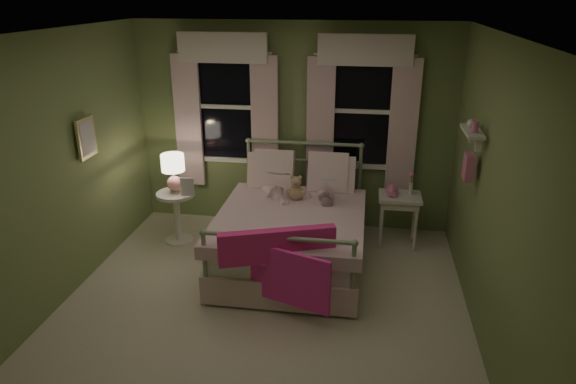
% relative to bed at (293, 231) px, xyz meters
% --- Properties ---
extents(room_shell, '(4.20, 4.20, 4.20)m').
position_rel_bed_xyz_m(room_shell, '(-0.16, -1.01, 0.92)').
color(room_shell, silver).
rests_on(room_shell, ground).
extents(bed, '(1.58, 2.04, 1.18)m').
position_rel_bed_xyz_m(bed, '(0.00, 0.00, 0.00)').
color(bed, white).
rests_on(bed, ground).
extents(pink_throw, '(1.07, 0.50, 0.71)m').
position_rel_bed_xyz_m(pink_throw, '(-0.00, -1.03, 0.23)').
color(pink_throw, '#E72D86').
rests_on(pink_throw, bed).
extents(child_left, '(0.36, 0.31, 0.83)m').
position_rel_bed_xyz_m(child_left, '(-0.28, 0.42, 0.60)').
color(child_left, '#F7D1DD').
rests_on(child_left, bed).
extents(child_right, '(0.38, 0.33, 0.68)m').
position_rel_bed_xyz_m(child_right, '(0.28, 0.42, 0.52)').
color(child_right, '#F7D1DD').
rests_on(child_right, bed).
extents(book_left, '(0.21, 0.13, 0.26)m').
position_rel_bed_xyz_m(book_left, '(-0.28, 0.17, 0.58)').
color(book_left, beige).
rests_on(book_left, child_left).
extents(book_right, '(0.21, 0.13, 0.26)m').
position_rel_bed_xyz_m(book_right, '(0.28, 0.17, 0.54)').
color(book_right, beige).
rests_on(book_right, child_right).
extents(teddy_bear, '(0.23, 0.18, 0.30)m').
position_rel_bed_xyz_m(teddy_bear, '(-0.00, 0.26, 0.41)').
color(teddy_bear, tan).
rests_on(teddy_bear, bed).
extents(nightstand_left, '(0.46, 0.46, 0.65)m').
position_rel_bed_xyz_m(nightstand_left, '(-1.48, 0.30, 0.03)').
color(nightstand_left, white).
rests_on(nightstand_left, ground).
extents(table_lamp, '(0.27, 0.27, 0.45)m').
position_rel_bed_xyz_m(table_lamp, '(-1.48, 0.30, 0.57)').
color(table_lamp, pink).
rests_on(table_lamp, nightstand_left).
extents(book_nightstand, '(0.19, 0.24, 0.02)m').
position_rel_bed_xyz_m(book_nightstand, '(-1.38, 0.22, 0.27)').
color(book_nightstand, beige).
rests_on(book_nightstand, nightstand_left).
extents(nightstand_right, '(0.50, 0.40, 0.64)m').
position_rel_bed_xyz_m(nightstand_right, '(1.20, 0.63, 0.17)').
color(nightstand_right, white).
rests_on(nightstand_right, ground).
extents(pink_toy, '(0.14, 0.19, 0.14)m').
position_rel_bed_xyz_m(pink_toy, '(1.10, 0.62, 0.32)').
color(pink_toy, pink).
rests_on(pink_toy, nightstand_right).
extents(bud_vase, '(0.06, 0.06, 0.28)m').
position_rel_bed_xyz_m(bud_vase, '(1.32, 0.68, 0.41)').
color(bud_vase, white).
rests_on(bud_vase, nightstand_right).
extents(window_left, '(1.34, 0.13, 1.96)m').
position_rel_bed_xyz_m(window_left, '(-1.01, 1.02, 1.24)').
color(window_left, black).
rests_on(window_left, room_shell).
extents(window_right, '(1.34, 0.13, 1.96)m').
position_rel_bed_xyz_m(window_right, '(0.69, 1.02, 1.24)').
color(window_right, black).
rests_on(window_right, room_shell).
extents(wall_shelf, '(0.15, 0.50, 0.60)m').
position_rel_bed_xyz_m(wall_shelf, '(1.74, -0.31, 1.14)').
color(wall_shelf, white).
rests_on(wall_shelf, room_shell).
extents(framed_picture, '(0.03, 0.32, 0.42)m').
position_rel_bed_xyz_m(framed_picture, '(-2.10, -0.41, 1.12)').
color(framed_picture, beige).
rests_on(framed_picture, room_shell).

